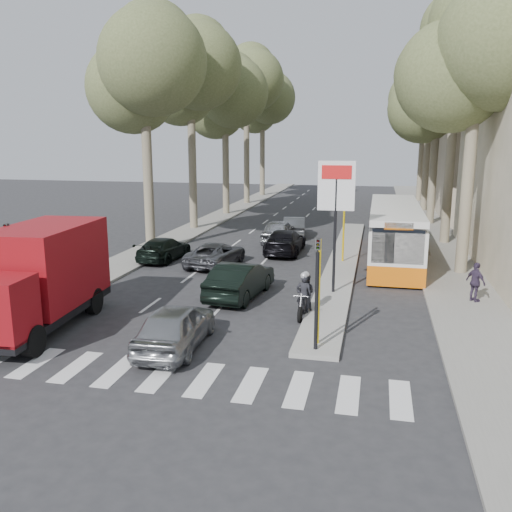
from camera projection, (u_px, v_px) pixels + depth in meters
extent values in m
plane|color=#28282B|center=(227.00, 329.00, 18.76)|extent=(120.00, 120.00, 0.00)
cube|color=gray|center=(427.00, 225.00, 40.74)|extent=(3.20, 70.00, 0.12)
cube|color=gray|center=(225.00, 214.00, 47.15)|extent=(2.40, 64.00, 0.12)
cube|color=gray|center=(342.00, 262.00, 28.53)|extent=(1.50, 26.00, 0.16)
cube|color=#B7A88E|center=(508.00, 120.00, 46.15)|extent=(11.00, 20.00, 16.00)
cylinder|color=yellow|center=(318.00, 295.00, 16.74)|extent=(0.10, 0.10, 3.50)
cylinder|color=yellow|center=(334.00, 255.00, 22.46)|extent=(0.10, 0.10, 3.50)
cylinder|color=yellow|center=(344.00, 231.00, 28.18)|extent=(0.10, 0.10, 3.50)
cylinder|color=black|center=(335.00, 235.00, 22.27)|extent=(0.12, 0.12, 5.20)
cube|color=white|center=(336.00, 186.00, 21.85)|extent=(1.50, 0.10, 2.00)
cube|color=red|center=(337.00, 172.00, 21.68)|extent=(1.20, 0.02, 0.55)
cylinder|color=black|center=(317.00, 304.00, 16.29)|extent=(0.12, 0.12, 3.20)
imported|color=black|center=(318.00, 255.00, 15.97)|extent=(0.16, 0.41, 1.00)
cylinder|color=black|center=(11.00, 280.00, 19.09)|extent=(0.12, 0.12, 3.20)
imported|color=black|center=(7.00, 238.00, 18.77)|extent=(0.16, 0.41, 1.00)
cylinder|color=#6B604C|center=(148.00, 179.00, 31.02)|extent=(0.56, 0.56, 8.40)
sphere|color=#49532F|center=(132.00, 88.00, 30.72)|extent=(5.20, 5.20, 5.20)
sphere|color=#49532F|center=(153.00, 61.00, 28.72)|extent=(5.80, 5.80, 5.80)
sphere|color=#49532F|center=(154.00, 43.00, 30.43)|extent=(4.80, 4.80, 4.80)
cylinder|color=#6B604C|center=(192.00, 167.00, 38.61)|extent=(0.56, 0.56, 8.96)
sphere|color=#49532F|center=(180.00, 89.00, 38.24)|extent=(5.20, 5.20, 5.20)
sphere|color=#49532F|center=(199.00, 66.00, 36.22)|extent=(5.80, 5.80, 5.80)
sphere|color=#49532F|center=(198.00, 51.00, 37.91)|extent=(4.80, 4.80, 4.80)
cylinder|color=#6B604C|center=(226.00, 167.00, 46.28)|extent=(0.56, 0.56, 8.12)
sphere|color=#49532F|center=(216.00, 108.00, 46.02)|extent=(5.20, 5.20, 5.20)
sphere|color=#49532F|center=(233.00, 92.00, 44.03)|extent=(5.80, 5.80, 5.80)
sphere|color=#49532F|center=(231.00, 80.00, 45.75)|extent=(4.80, 4.80, 4.80)
cylinder|color=#6B604C|center=(247.00, 156.00, 53.78)|extent=(0.56, 0.56, 9.52)
sphere|color=#49532F|center=(238.00, 96.00, 53.34)|extent=(5.20, 5.20, 5.20)
sphere|color=#49532F|center=(254.00, 80.00, 51.31)|extent=(5.80, 5.80, 5.80)
sphere|color=#49532F|center=(251.00, 68.00, 52.98)|extent=(4.80, 4.80, 4.80)
cylinder|color=#6B604C|center=(262.00, 158.00, 61.52)|extent=(0.56, 0.56, 8.68)
sphere|color=#49532F|center=(255.00, 110.00, 61.18)|extent=(5.20, 5.20, 5.20)
sphere|color=#49532F|center=(269.00, 98.00, 59.18)|extent=(5.80, 5.80, 5.80)
sphere|color=#49532F|center=(266.00, 87.00, 60.88)|extent=(4.80, 4.80, 4.80)
cylinder|color=#6B604C|center=(467.00, 188.00, 25.47)|extent=(0.56, 0.56, 8.40)
sphere|color=#49532F|center=(452.00, 76.00, 25.17)|extent=(5.20, 5.20, 5.20)
sphere|color=#49532F|center=(505.00, 42.00, 23.18)|extent=(5.80, 5.80, 5.80)
sphere|color=#49532F|center=(482.00, 22.00, 24.88)|extent=(4.80, 4.80, 4.80)
cylinder|color=#6B604C|center=(449.00, 169.00, 32.99)|extent=(0.56, 0.56, 9.24)
sphere|color=#49532F|center=(438.00, 75.00, 32.58)|extent=(5.20, 5.20, 5.20)
sphere|color=#49532F|center=(477.00, 47.00, 30.56)|extent=(5.80, 5.80, 5.80)
sphere|color=#49532F|center=(461.00, 29.00, 32.24)|extent=(4.80, 4.80, 4.80)
cylinder|color=#6B604C|center=(433.00, 173.00, 40.81)|extent=(0.56, 0.56, 7.84)
sphere|color=#49532F|center=(423.00, 108.00, 40.58)|extent=(5.20, 5.20, 5.20)
sphere|color=#49532F|center=(453.00, 91.00, 38.60)|extent=(5.80, 5.80, 5.80)
sphere|color=#49532F|center=(441.00, 77.00, 40.32)|extent=(4.80, 4.80, 4.80)
cylinder|color=#6B604C|center=(426.00, 161.00, 48.29)|extent=(0.56, 0.56, 8.96)
sphere|color=#49532F|center=(418.00, 99.00, 47.92)|extent=(5.20, 5.20, 5.20)
sphere|color=#49532F|center=(443.00, 81.00, 45.91)|extent=(5.80, 5.80, 5.80)
sphere|color=#49532F|center=(434.00, 69.00, 47.60)|extent=(4.80, 4.80, 4.80)
cylinder|color=#6B604C|center=(421.00, 161.00, 55.96)|extent=(0.56, 0.56, 8.40)
sphere|color=#49532F|center=(414.00, 110.00, 55.66)|extent=(5.20, 5.20, 5.20)
sphere|color=#49532F|center=(435.00, 97.00, 53.66)|extent=(5.80, 5.80, 5.80)
sphere|color=#49532F|center=(427.00, 86.00, 55.37)|extent=(4.80, 4.80, 4.80)
imported|color=#919498|center=(175.00, 326.00, 16.93)|extent=(1.86, 4.31, 1.45)
imported|color=black|center=(240.00, 280.00, 22.41)|extent=(2.08, 4.66, 1.49)
imported|color=#4C4E54|center=(216.00, 254.00, 28.04)|extent=(2.55, 4.61, 1.22)
imported|color=black|center=(285.00, 242.00, 31.04)|extent=(1.94, 4.74, 1.38)
imported|color=#9B9DA3|center=(279.00, 231.00, 34.16)|extent=(1.79, 4.39, 1.49)
imported|color=#45484C|center=(294.00, 226.00, 36.50)|extent=(1.93, 4.18, 1.33)
imported|color=black|center=(164.00, 249.00, 29.37)|extent=(1.97, 4.34, 1.23)
cube|color=black|center=(38.00, 313.00, 18.57)|extent=(2.90, 6.76, 0.28)
cylinder|color=black|center=(33.00, 341.00, 16.30)|extent=(0.40, 1.01, 0.99)
cylinder|color=black|center=(39.00, 298.00, 20.66)|extent=(0.40, 1.01, 0.99)
cylinder|color=black|center=(94.00, 301.00, 20.35)|extent=(0.40, 1.01, 0.99)
cube|color=maroon|center=(48.00, 264.00, 19.09)|extent=(2.86, 4.79, 2.75)
cube|color=orange|center=(393.00, 251.00, 29.09)|extent=(2.51, 11.55, 0.90)
cube|color=silver|center=(394.00, 229.00, 28.83)|extent=(2.51, 11.55, 1.51)
cube|color=black|center=(395.00, 223.00, 28.77)|extent=(2.53, 11.09, 0.85)
cube|color=silver|center=(395.00, 208.00, 28.60)|extent=(2.51, 11.55, 0.30)
cube|color=black|center=(398.00, 247.00, 23.32)|extent=(2.21, 0.06, 1.51)
cube|color=orange|center=(399.00, 226.00, 23.13)|extent=(1.21, 0.06, 0.32)
cylinder|color=black|center=(370.00, 267.00, 25.83)|extent=(0.28, 0.96, 0.96)
cylinder|color=black|center=(420.00, 270.00, 25.34)|extent=(0.28, 0.96, 0.96)
cylinder|color=black|center=(372.00, 240.00, 32.66)|extent=(0.28, 0.96, 0.96)
cylinder|color=black|center=(411.00, 242.00, 32.17)|extent=(0.28, 0.96, 0.96)
cylinder|color=black|center=(300.00, 314.00, 19.41)|extent=(0.12, 0.60, 0.59)
cylinder|color=black|center=(307.00, 303.00, 20.72)|extent=(0.12, 0.60, 0.59)
cylinder|color=silver|center=(300.00, 305.00, 19.39)|extent=(0.07, 0.37, 0.74)
cube|color=black|center=(304.00, 305.00, 20.08)|extent=(0.23, 0.70, 0.28)
cube|color=black|center=(303.00, 300.00, 19.85)|extent=(0.30, 0.43, 0.20)
cube|color=black|center=(305.00, 298.00, 20.30)|extent=(0.28, 0.61, 0.11)
cylinder|color=silver|center=(301.00, 296.00, 19.38)|extent=(0.58, 0.06, 0.04)
imported|color=black|center=(304.00, 295.00, 19.99)|extent=(0.58, 0.40, 1.56)
imported|color=black|center=(306.00, 293.00, 20.35)|extent=(0.73, 0.42, 1.46)
sphere|color=#B2B2B7|center=(304.00, 276.00, 19.79)|extent=(0.26, 0.26, 0.26)
sphere|color=#B2B2B7|center=(306.00, 275.00, 20.17)|extent=(0.26, 0.26, 0.26)
imported|color=#3E3049|center=(476.00, 282.00, 21.41)|extent=(0.93, 1.02, 1.59)
imported|color=#605748|center=(422.00, 250.00, 27.24)|extent=(1.18, 0.97, 1.68)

